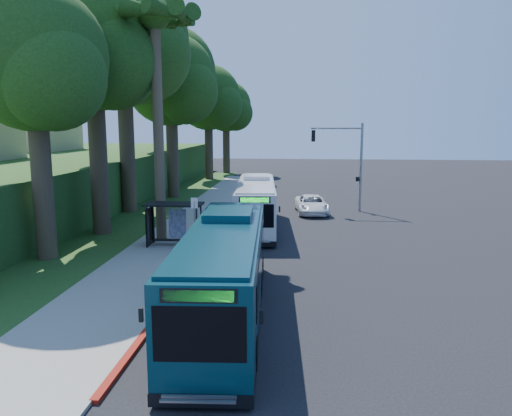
# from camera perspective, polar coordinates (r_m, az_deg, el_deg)

# --- Properties ---
(ground) EXTENTS (140.00, 140.00, 0.00)m
(ground) POSITION_cam_1_polar(r_m,az_deg,el_deg) (30.86, 4.91, -3.44)
(ground) COLOR black
(ground) RESTS_ON ground
(sidewalk) EXTENTS (4.50, 70.00, 0.12)m
(sidewalk) POSITION_cam_1_polar(r_m,az_deg,el_deg) (31.72, -8.41, -3.04)
(sidewalk) COLOR gray
(sidewalk) RESTS_ON ground
(red_curb) EXTENTS (0.25, 30.00, 0.13)m
(red_curb) POSITION_cam_1_polar(r_m,az_deg,el_deg) (27.44, -5.68, -4.97)
(red_curb) COLOR maroon
(red_curb) RESTS_ON ground
(grass_verge) EXTENTS (8.00, 70.00, 0.06)m
(grass_verge) POSITION_cam_1_polar(r_m,az_deg,el_deg) (38.06, -15.01, -1.19)
(grass_verge) COLOR #234719
(grass_verge) RESTS_ON ground
(bus_shelter) EXTENTS (3.20, 1.51, 2.55)m
(bus_shelter) POSITION_cam_1_polar(r_m,az_deg,el_deg) (28.65, -9.75, -0.87)
(bus_shelter) COLOR black
(bus_shelter) RESTS_ON ground
(stop_sign_pole) EXTENTS (0.35, 0.06, 3.17)m
(stop_sign_pole) POSITION_cam_1_polar(r_m,az_deg,el_deg) (26.12, -7.03, -1.20)
(stop_sign_pole) COLOR gray
(stop_sign_pole) RESTS_ON ground
(traffic_signal_pole) EXTENTS (4.10, 0.30, 7.00)m
(traffic_signal_pole) POSITION_cam_1_polar(r_m,az_deg,el_deg) (40.31, 10.50, 5.86)
(traffic_signal_pole) COLOR gray
(traffic_signal_pole) RESTS_ON ground
(palm_tree) EXTENTS (4.20, 4.20, 14.40)m
(palm_tree) POSITION_cam_1_polar(r_m,az_deg,el_deg) (30.23, -11.49, 19.77)
(palm_tree) COLOR #4C3F2D
(palm_tree) RESTS_ON ground
(hillside_backdrop) EXTENTS (24.00, 60.00, 8.80)m
(hillside_backdrop) POSITION_cam_1_polar(r_m,az_deg,el_deg) (52.50, -25.05, 3.78)
(hillside_backdrop) COLOR #234719
(hillside_backdrop) RESTS_ON ground
(tree_0) EXTENTS (8.40, 8.00, 15.70)m
(tree_0) POSITION_cam_1_polar(r_m,az_deg,el_deg) (32.82, -17.99, 16.60)
(tree_0) COLOR #382B1E
(tree_0) RESTS_ON ground
(tree_1) EXTENTS (10.50, 10.00, 18.26)m
(tree_1) POSITION_cam_1_polar(r_m,az_deg,el_deg) (40.77, -14.84, 17.46)
(tree_1) COLOR #382B1E
(tree_1) RESTS_ON ground
(tree_2) EXTENTS (8.82, 8.40, 15.12)m
(tree_2) POSITION_cam_1_polar(r_m,az_deg,el_deg) (47.71, -9.63, 13.72)
(tree_2) COLOR #382B1E
(tree_2) RESTS_ON ground
(tree_3) EXTENTS (10.08, 9.60, 17.28)m
(tree_3) POSITION_cam_1_polar(r_m,az_deg,el_deg) (56.05, -9.56, 14.64)
(tree_3) COLOR #382B1E
(tree_3) RESTS_ON ground
(tree_4) EXTENTS (8.40, 8.00, 14.14)m
(tree_4) POSITION_cam_1_polar(r_m,az_deg,el_deg) (63.16, -5.40, 12.10)
(tree_4) COLOR #382B1E
(tree_4) RESTS_ON ground
(tree_5) EXTENTS (7.35, 7.00, 12.86)m
(tree_5) POSITION_cam_1_polar(r_m,az_deg,el_deg) (70.86, -3.38, 11.23)
(tree_5) COLOR #382B1E
(tree_5) RESTS_ON ground
(tree_6) EXTENTS (7.56, 7.20, 13.74)m
(tree_6) POSITION_cam_1_polar(r_m,az_deg,el_deg) (27.48, -23.88, 14.57)
(tree_6) COLOR #382B1E
(tree_6) RESTS_ON ground
(white_bus) EXTENTS (3.34, 11.60, 3.41)m
(white_bus) POSITION_cam_1_polar(r_m,az_deg,el_deg) (33.41, 0.00, 0.51)
(white_bus) COLOR silver
(white_bus) RESTS_ON ground
(teal_bus) EXTENTS (3.28, 12.27, 3.62)m
(teal_bus) POSITION_cam_1_polar(r_m,az_deg,el_deg) (18.12, -3.61, -7.04)
(teal_bus) COLOR #0A2F3A
(teal_bus) RESTS_ON ground
(pickup) EXTENTS (2.84, 5.29, 1.41)m
(pickup) POSITION_cam_1_polar(r_m,az_deg,el_deg) (39.28, 6.39, 0.41)
(pickup) COLOR white
(pickup) RESTS_ON ground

